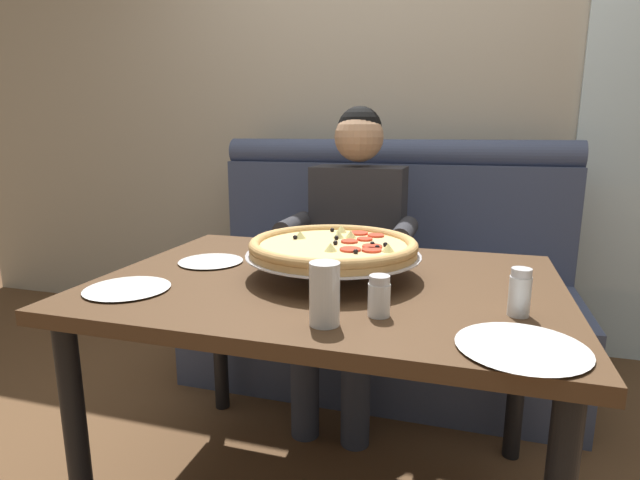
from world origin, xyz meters
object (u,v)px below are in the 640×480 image
at_px(shaker_parmesan, 520,296).
at_px(booth_bench, 380,293).
at_px(dining_table, 328,305).
at_px(plate_near_right, 127,287).
at_px(diner_main, 353,241).
at_px(plate_far_side, 211,260).
at_px(shaker_pepper_flakes, 379,299).
at_px(pizza, 333,247).
at_px(plate_near_left, 522,344).
at_px(drinking_glass, 325,298).

bearing_deg(shaker_parmesan, booth_bench, 114.76).
bearing_deg(dining_table, plate_near_right, -152.34).
xyz_separation_m(booth_bench, plate_near_right, (-0.50, -1.20, 0.36)).
relative_size(diner_main, plate_far_side, 6.04).
bearing_deg(shaker_parmesan, shaker_pepper_flakes, -163.07).
bearing_deg(pizza, plate_near_right, -150.29).
bearing_deg(diner_main, plate_near_left, -60.72).
relative_size(dining_table, plate_near_right, 5.72).
bearing_deg(plate_near_left, shaker_parmesan, 87.46).
height_order(booth_bench, shaker_parmesan, booth_bench).
height_order(plate_near_left, plate_near_right, same).
height_order(dining_table, shaker_pepper_flakes, shaker_pepper_flakes).
xyz_separation_m(dining_table, shaker_pepper_flakes, (0.19, -0.26, 0.12)).
distance_m(diner_main, plate_near_left, 1.19).
height_order(booth_bench, shaker_pepper_flakes, booth_bench).
bearing_deg(booth_bench, diner_main, -106.70).
bearing_deg(drinking_glass, diner_main, 99.30).
height_order(shaker_pepper_flakes, plate_near_right, shaker_pepper_flakes).
distance_m(shaker_parmesan, plate_far_side, 0.96).
bearing_deg(dining_table, plate_near_left, -35.61).
bearing_deg(drinking_glass, dining_table, 104.19).
bearing_deg(plate_near_right, diner_main, 65.97).
distance_m(shaker_pepper_flakes, plate_near_right, 0.69).
xyz_separation_m(diner_main, plate_near_left, (0.58, -1.03, 0.05)).
height_order(dining_table, shaker_parmesan, shaker_parmesan).
relative_size(pizza, plate_near_left, 1.99).
height_order(pizza, plate_far_side, pizza).
bearing_deg(booth_bench, pizza, -89.55).
bearing_deg(shaker_parmesan, diner_main, 125.13).
distance_m(booth_bench, diner_main, 0.42).
height_order(plate_far_side, drinking_glass, drinking_glass).
bearing_deg(shaker_parmesan, drinking_glass, -156.42).
distance_m(booth_bench, shaker_parmesan, 1.28).
bearing_deg(pizza, drinking_glass, -77.88).
distance_m(plate_far_side, drinking_glass, 0.66).
relative_size(diner_main, plate_near_right, 5.55).
xyz_separation_m(booth_bench, diner_main, (-0.08, -0.27, 0.31)).
bearing_deg(shaker_parmesan, plate_near_right, -174.31).
xyz_separation_m(pizza, plate_far_side, (-0.43, 0.04, -0.08)).
distance_m(shaker_pepper_flakes, plate_far_side, 0.70).
distance_m(booth_bench, drinking_glass, 1.35).
xyz_separation_m(diner_main, drinking_glass, (0.17, -1.02, 0.10)).
height_order(diner_main, drinking_glass, diner_main).
bearing_deg(drinking_glass, plate_far_side, 141.14).
relative_size(pizza, shaker_pepper_flakes, 5.26).
distance_m(dining_table, plate_near_right, 0.57).
bearing_deg(plate_near_left, diner_main, 119.28).
xyz_separation_m(diner_main, plate_far_side, (-0.34, -0.61, 0.05)).
distance_m(diner_main, plate_near_right, 1.03).
height_order(shaker_parmesan, plate_near_right, shaker_parmesan).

